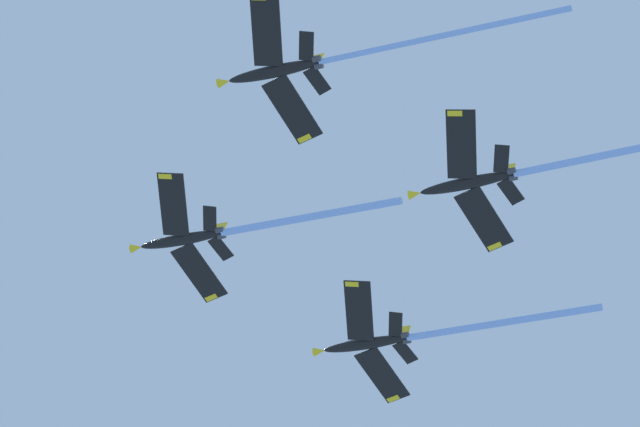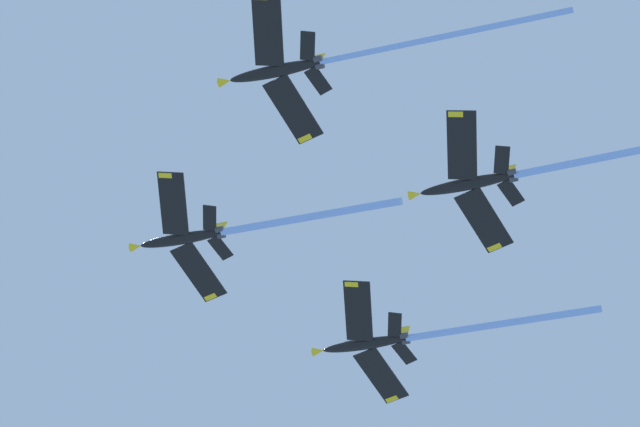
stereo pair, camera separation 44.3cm
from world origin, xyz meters
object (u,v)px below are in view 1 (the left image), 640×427
(jet_left_wing, at_px, (314,63))
(jet_slot, at_px, (510,174))
(jet_lead, at_px, (223,232))
(jet_right_wing, at_px, (408,337))

(jet_left_wing, bearing_deg, jet_slot, 160.58)
(jet_lead, bearing_deg, jet_left_wing, 68.71)
(jet_lead, height_order, jet_slot, jet_lead)
(jet_lead, distance_m, jet_slot, 38.88)
(jet_lead, bearing_deg, jet_slot, 114.41)
(jet_lead, height_order, jet_left_wing, jet_lead)
(jet_lead, height_order, jet_right_wing, jet_lead)
(jet_lead, xyz_separation_m, jet_right_wing, (-26.34, 9.23, -4.89))
(jet_lead, bearing_deg, jet_right_wing, 160.69)
(jet_slot, bearing_deg, jet_left_wing, -19.42)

